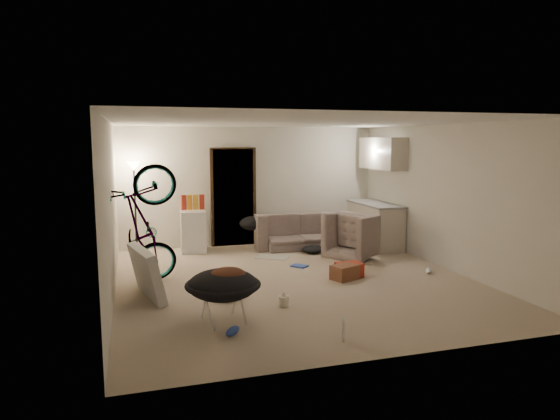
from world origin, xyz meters
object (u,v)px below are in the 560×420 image
object	(u,v)px
armchair	(361,240)
bicycle	(145,252)
floor_lamp	(134,188)
kitchen_counter	(375,225)
drink_case_b	(349,270)
saucer_chair	(223,292)
tv_box	(146,273)
mini_fridge	(193,231)
drink_case_a	(345,272)
sofa	(297,233)
juicer	(284,300)

from	to	relation	value
armchair	bicycle	distance (m)	4.13
floor_lamp	kitchen_counter	xyz separation A→B (m)	(4.83, -0.65, -0.87)
drink_case_b	floor_lamp	bearing A→B (deg)	138.82
floor_lamp	drink_case_b	size ratio (longest dim) A/B	4.48
armchair	saucer_chair	xyz separation A→B (m)	(-3.19, -2.78, 0.08)
tv_box	drink_case_b	bearing A→B (deg)	-10.40
floor_lamp	tv_box	world-z (taller)	floor_lamp
drink_case_b	armchair	bearing A→B (deg)	55.61
bicycle	mini_fridge	bearing A→B (deg)	-29.79
bicycle	saucer_chair	distance (m)	2.20
saucer_chair	drink_case_a	world-z (taller)	saucer_chair
sofa	drink_case_b	bearing A→B (deg)	92.12
drink_case_b	saucer_chair	bearing A→B (deg)	-150.11
bicycle	drink_case_b	world-z (taller)	bicycle
kitchen_counter	drink_case_b	xyz separation A→B (m)	(-1.52, -2.06, -0.32)
saucer_chair	drink_case_b	bearing A→B (deg)	31.77
saucer_chair	tv_box	world-z (taller)	tv_box
floor_lamp	armchair	world-z (taller)	floor_lamp
bicycle	juicer	world-z (taller)	bicycle
kitchen_counter	mini_fridge	xyz separation A→B (m)	(-3.74, 0.55, -0.03)
drink_case_b	mini_fridge	bearing A→B (deg)	128.52
tv_box	sofa	bearing A→B (deg)	26.94
sofa	saucer_chair	world-z (taller)	saucer_chair
bicycle	kitchen_counter	bearing A→B (deg)	-76.43
bicycle	mini_fridge	world-z (taller)	bicycle
saucer_chair	drink_case_a	distance (m)	2.60
drink_case_a	saucer_chair	bearing A→B (deg)	-170.87
kitchen_counter	tv_box	distance (m)	5.23
armchair	juicer	world-z (taller)	armchair
floor_lamp	armchair	xyz separation A→B (m)	(4.15, -1.38, -0.99)
sofa	bicycle	xyz separation A→B (m)	(-3.15, -1.94, 0.23)
mini_fridge	sofa	bearing A→B (deg)	0.42
kitchen_counter	armchair	distance (m)	1.00
armchair	juicer	xyz separation A→B (m)	(-2.30, -2.42, -0.23)
armchair	mini_fridge	xyz separation A→B (m)	(-3.07, 1.28, 0.10)
bicycle	drink_case_a	world-z (taller)	bicycle
floor_lamp	sofa	bearing A→B (deg)	-3.52
bicycle	juicer	bearing A→B (deg)	-137.43
bicycle	drink_case_a	distance (m)	3.18
saucer_chair	juicer	world-z (taller)	saucer_chair
sofa	armchair	xyz separation A→B (m)	(0.91, -1.18, 0.04)
armchair	juicer	distance (m)	3.35
kitchen_counter	sofa	world-z (taller)	kitchen_counter
bicycle	armchair	bearing A→B (deg)	-83.30
saucer_chair	floor_lamp	bearing A→B (deg)	103.08
floor_lamp	saucer_chair	world-z (taller)	floor_lamp
kitchen_counter	armchair	size ratio (longest dim) A/B	1.56
sofa	drink_case_a	size ratio (longest dim) A/B	4.53
kitchen_counter	tv_box	xyz separation A→B (m)	(-4.73, -2.23, -0.08)
drink_case_a	juicer	world-z (taller)	drink_case_a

